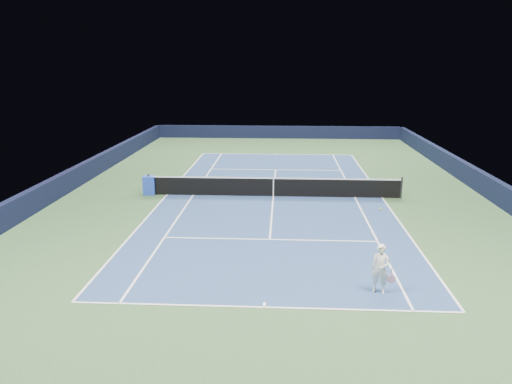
{
  "coord_description": "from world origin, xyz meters",
  "views": [
    {
      "loc": [
        0.47,
        -24.52,
        6.66
      ],
      "look_at": [
        -0.72,
        -3.0,
        1.0
      ],
      "focal_mm": 35.0,
      "sensor_mm": 36.0,
      "label": 1
    }
  ],
  "objects": [
    {
      "name": "ground",
      "position": [
        0.0,
        0.0,
        0.0
      ],
      "size": [
        40.0,
        40.0,
        0.0
      ],
      "primitive_type": "plane",
      "color": "#30502C",
      "rests_on": "ground"
    },
    {
      "name": "wall_far",
      "position": [
        0.0,
        19.82,
        0.55
      ],
      "size": [
        22.0,
        0.35,
        1.1
      ],
      "primitive_type": "cube",
      "color": "black",
      "rests_on": "ground"
    },
    {
      "name": "wall_right",
      "position": [
        10.82,
        0.0,
        0.55
      ],
      "size": [
        0.35,
        40.0,
        1.1
      ],
      "primitive_type": "cube",
      "color": "black",
      "rests_on": "ground"
    },
    {
      "name": "wall_left",
      "position": [
        -10.82,
        0.0,
        0.55
      ],
      "size": [
        0.35,
        40.0,
        1.1
      ],
      "primitive_type": "cube",
      "color": "black",
      "rests_on": "ground"
    },
    {
      "name": "court_surface",
      "position": [
        0.0,
        0.0,
        0.0
      ],
      "size": [
        10.97,
        23.77,
        0.01
      ],
      "primitive_type": "cube",
      "color": "navy",
      "rests_on": "ground"
    },
    {
      "name": "baseline_far",
      "position": [
        0.0,
        11.88,
        0.01
      ],
      "size": [
        10.97,
        0.08,
        0.0
      ],
      "primitive_type": "cube",
      "color": "white",
      "rests_on": "ground"
    },
    {
      "name": "baseline_near",
      "position": [
        0.0,
        -11.88,
        0.01
      ],
      "size": [
        10.97,
        0.08,
        0.0
      ],
      "primitive_type": "cube",
      "color": "white",
      "rests_on": "ground"
    },
    {
      "name": "sideline_doubles_right",
      "position": [
        5.49,
        0.0,
        0.01
      ],
      "size": [
        0.08,
        23.77,
        0.0
      ],
      "primitive_type": "cube",
      "color": "white",
      "rests_on": "ground"
    },
    {
      "name": "sideline_doubles_left",
      "position": [
        -5.49,
        0.0,
        0.01
      ],
      "size": [
        0.08,
        23.77,
        0.0
      ],
      "primitive_type": "cube",
      "color": "white",
      "rests_on": "ground"
    },
    {
      "name": "sideline_singles_right",
      "position": [
        4.12,
        0.0,
        0.01
      ],
      "size": [
        0.08,
        23.77,
        0.0
      ],
      "primitive_type": "cube",
      "color": "white",
      "rests_on": "ground"
    },
    {
      "name": "sideline_singles_left",
      "position": [
        -4.12,
        0.0,
        0.01
      ],
      "size": [
        0.08,
        23.77,
        0.0
      ],
      "primitive_type": "cube",
      "color": "white",
      "rests_on": "ground"
    },
    {
      "name": "service_line_far",
      "position": [
        0.0,
        6.4,
        0.01
      ],
      "size": [
        8.23,
        0.08,
        0.0
      ],
      "primitive_type": "cube",
      "color": "white",
      "rests_on": "ground"
    },
    {
      "name": "service_line_near",
      "position": [
        0.0,
        -6.4,
        0.01
      ],
      "size": [
        8.23,
        0.08,
        0.0
      ],
      "primitive_type": "cube",
      "color": "white",
      "rests_on": "ground"
    },
    {
      "name": "center_service_line",
      "position": [
        0.0,
        0.0,
        0.01
      ],
      "size": [
        0.08,
        12.8,
        0.0
      ],
      "primitive_type": "cube",
      "color": "white",
      "rests_on": "ground"
    },
    {
      "name": "center_mark_far",
      "position": [
        0.0,
        11.73,
        0.01
      ],
      "size": [
        0.08,
        0.3,
        0.0
      ],
      "primitive_type": "cube",
      "color": "white",
      "rests_on": "ground"
    },
    {
      "name": "center_mark_near",
      "position": [
        0.0,
        -11.73,
        0.01
      ],
      "size": [
        0.08,
        0.3,
        0.0
      ],
      "primitive_type": "cube",
      "color": "white",
      "rests_on": "ground"
    },
    {
      "name": "tennis_net",
      "position": [
        0.0,
        0.0,
        0.5
      ],
      "size": [
        12.9,
        0.1,
        1.07
      ],
      "color": "black",
      "rests_on": "ground"
    },
    {
      "name": "sponsor_cube",
      "position": [
        -6.4,
        0.01,
        0.48
      ],
      "size": [
        0.66,
        0.61,
        0.97
      ],
      "color": "#1E41B8",
      "rests_on": "ground"
    },
    {
      "name": "tennis_player",
      "position": [
        3.38,
        -10.75,
        0.75
      ],
      "size": [
        0.77,
        1.29,
        2.33
      ],
      "color": "white",
      "rests_on": "ground"
    }
  ]
}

